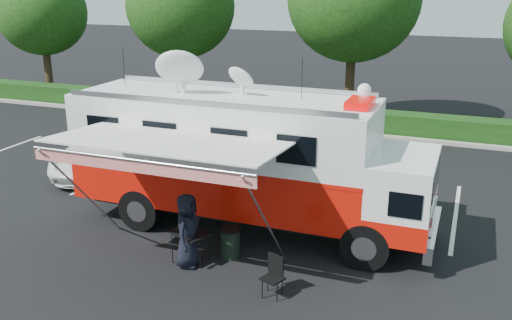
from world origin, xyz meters
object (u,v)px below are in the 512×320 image
Objects in this scene: white_suv at (104,169)px; folding_table at (190,234)px; trash_bin at (230,243)px; command_truck at (247,159)px.

white_suv is 8.34m from folding_table.
trash_bin is at bearing -49.58° from white_suv.
white_suv is 6.86× the size of trash_bin.
trash_bin is (0.30, -1.86, -1.68)m from command_truck.
trash_bin is at bearing 33.98° from folding_table.
folding_table is 1.08m from trash_bin.
trash_bin is (7.24, -4.74, 0.40)m from white_suv.
folding_table is (6.39, -5.31, 0.76)m from white_suv.
white_suv is (-6.95, 2.87, -2.08)m from command_truck.
command_truck reaches higher than white_suv.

